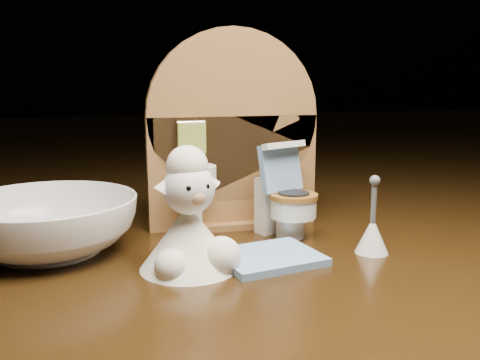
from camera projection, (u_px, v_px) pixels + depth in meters
name	position (u px, v px, depth m)	size (l,w,h in m)	color
backdrop_panel	(232.00, 142.00, 0.41)	(0.13, 0.05, 0.15)	olive
toy_toilet	(285.00, 201.00, 0.39)	(0.04, 0.05, 0.07)	white
bath_mat	(269.00, 257.00, 0.34)	(0.06, 0.05, 0.00)	#77A2CE
toilet_brush	(372.00, 233.00, 0.35)	(0.02, 0.02, 0.05)	white
plush_lamb	(190.00, 226.00, 0.32)	(0.06, 0.06, 0.08)	white
ceramic_bowl	(47.00, 225.00, 0.35)	(0.12, 0.12, 0.04)	white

